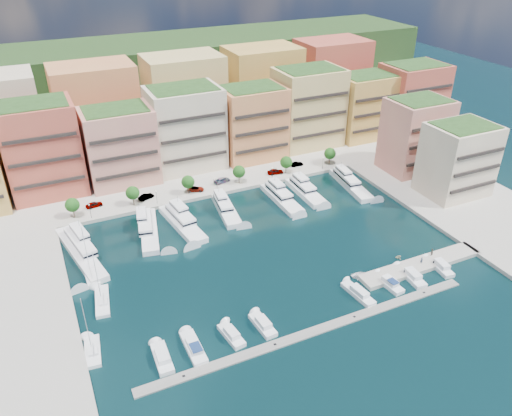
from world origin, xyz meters
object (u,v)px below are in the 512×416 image
at_px(lamppost_2, 217,183).
at_px(yacht_0, 80,249).
at_px(lamppost_4, 323,161).
at_px(sailboat_1, 102,302).
at_px(tree_1, 133,193).
at_px(car_4, 275,171).
at_px(tree_2, 188,182).
at_px(cruiser_9, 440,267).
at_px(car_3, 222,180).
at_px(yacht_6, 349,182).
at_px(cruiser_3, 263,325).
at_px(person_0, 422,260).
at_px(tree_4, 286,162).
at_px(sailboat_2, 91,275).
at_px(cruiser_7, 389,284).
at_px(tender_0, 359,275).
at_px(person_1, 432,252).
at_px(tree_3, 239,172).
at_px(lamppost_3, 272,171).
at_px(yacht_1, 148,228).
at_px(cruiser_2, 231,335).
at_px(cruiser_8, 411,276).
at_px(yacht_2, 181,221).
at_px(yacht_3, 225,208).
at_px(car_1, 146,197).
at_px(car_0, 94,205).
at_px(lamppost_1, 156,195).
at_px(tender_1, 398,257).
at_px(lamppost_0, 90,209).
at_px(cruiser_6, 358,294).
at_px(car_5, 297,164).
at_px(cruiser_1, 194,348).
at_px(car_2, 196,189).
at_px(tree_0, 72,205).
at_px(tree_5, 330,154).
at_px(yacht_4, 281,197).
at_px(sailboat_0, 93,352).

bearing_deg(lamppost_2, yacht_0, -160.74).
height_order(lamppost_4, sailboat_1, sailboat_1).
height_order(tree_1, sailboat_1, sailboat_1).
relative_size(lamppost_2, car_4, 0.84).
distance_m(tree_2, cruiser_9, 71.50).
bearing_deg(car_3, yacht_6, -131.26).
height_order(yacht_6, car_4, yacht_6).
height_order(cruiser_3, person_0, person_0).
xyz_separation_m(tree_4, sailboat_2, (-64.07, -26.78, -4.43)).
relative_size(yacht_0, cruiser_7, 3.48).
xyz_separation_m(tender_0, person_1, (19.44, -1.48, 1.50)).
xyz_separation_m(tree_3, tree_4, (16.00, 0.00, 0.00)).
relative_size(lamppost_3, cruiser_9, 0.53).
distance_m(sailboat_2, tender_0, 60.69).
bearing_deg(car_4, yacht_1, 118.07).
bearing_deg(cruiser_2, cruiser_8, -0.02).
bearing_deg(yacht_2, tree_3, 31.87).
relative_size(yacht_3, tender_0, 4.89).
bearing_deg(cruiser_7, person_1, 14.89).
height_order(yacht_0, car_1, yacht_0).
xyz_separation_m(lamppost_3, car_0, (-52.28, 5.70, -2.05)).
relative_size(cruiser_7, car_1, 1.65).
height_order(lamppost_1, tender_1, lamppost_1).
distance_m(lamppost_0, lamppost_2, 36.00).
height_order(cruiser_6, car_5, car_5).
bearing_deg(cruiser_1, car_1, 84.09).
bearing_deg(tree_1, tender_0, -53.46).
height_order(cruiser_7, car_2, car_2).
height_order(yacht_2, sailboat_1, sailboat_1).
bearing_deg(tender_0, tree_0, 48.81).
xyz_separation_m(cruiser_1, car_3, (29.63, 60.59, 1.21)).
bearing_deg(car_4, tree_0, 100.24).
bearing_deg(car_4, car_3, 94.33).
distance_m(tree_0, tree_4, 64.00).
relative_size(lamppost_4, car_2, 0.86).
height_order(tree_3, lamppost_0, tree_3).
bearing_deg(lamppost_1, car_0, 160.71).
bearing_deg(cruiser_2, tree_5, 44.72).
bearing_deg(person_0, tree_0, 24.89).
bearing_deg(cruiser_6, cruiser_2, 179.96).
bearing_deg(lamppost_1, tender_0, -56.76).
distance_m(car_5, person_1, 57.34).
bearing_deg(tender_1, yacht_6, -15.52).
xyz_separation_m(sailboat_2, tender_0, (54.97, -25.72, 0.07)).
bearing_deg(tree_0, car_0, 30.72).
distance_m(tree_3, cruiser_6, 58.31).
bearing_deg(tree_2, cruiser_9, -54.46).
xyz_separation_m(yacht_4, sailboat_2, (-55.27, -13.45, -0.78)).
relative_size(sailboat_0, tender_1, 7.62).
bearing_deg(sailboat_0, car_0, 80.30).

